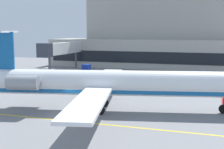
# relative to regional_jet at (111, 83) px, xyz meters

# --- Properties ---
(ground) EXTENTS (120.00, 120.00, 0.11)m
(ground) POSITION_rel_regional_jet_xyz_m (-2.98, -3.35, -3.00)
(ground) COLOR slate
(terminal_building) EXTENTS (62.90, 13.21, 19.39)m
(terminal_building) POSITION_rel_regional_jet_xyz_m (0.42, 43.87, 4.45)
(terminal_building) COLOR #ADA89E
(terminal_building) RESTS_ON ground
(jet_bridge_west) EXTENTS (2.40, 16.26, 6.15)m
(jet_bridge_west) POSITION_rel_regional_jet_xyz_m (-20.37, 27.82, 1.81)
(jet_bridge_west) COLOR silver
(jet_bridge_west) RESTS_ON ground
(regional_jet) EXTENTS (33.98, 27.54, 8.41)m
(regional_jet) POSITION_rel_regional_jet_xyz_m (0.00, 0.00, 0.00)
(regional_jet) COLOR white
(regional_jet) RESTS_ON ground
(baggage_tug) EXTENTS (3.63, 2.25, 1.95)m
(baggage_tug) POSITION_rel_regional_jet_xyz_m (8.69, 14.75, -2.06)
(baggage_tug) COLOR #19389E
(baggage_tug) RESTS_ON ground
(pushback_tractor) EXTENTS (2.28, 3.03, 1.91)m
(pushback_tractor) POSITION_rel_regional_jet_xyz_m (-14.03, 25.75, -2.08)
(pushback_tractor) COLOR #19389E
(pushback_tractor) RESTS_ON ground
(belt_loader) EXTENTS (2.93, 3.61, 1.73)m
(belt_loader) POSITION_rel_regional_jet_xyz_m (-19.47, 19.02, -2.14)
(belt_loader) COLOR silver
(belt_loader) RESTS_ON ground
(safety_cone_alpha) EXTENTS (0.47, 0.47, 0.55)m
(safety_cone_alpha) POSITION_rel_regional_jet_xyz_m (-7.27, 9.71, -2.70)
(safety_cone_alpha) COLOR orange
(safety_cone_alpha) RESTS_ON ground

